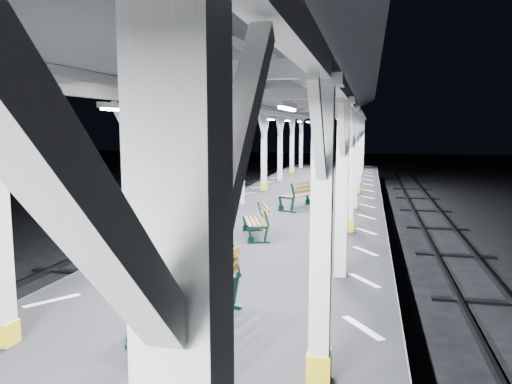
% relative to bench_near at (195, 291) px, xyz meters
% --- Properties ---
extents(ground, '(120.00, 120.00, 0.00)m').
position_rel_bench_near_xyz_m(ground, '(-0.19, 4.95, -1.54)').
color(ground, black).
rests_on(ground, ground).
extents(platform, '(6.00, 50.00, 1.00)m').
position_rel_bench_near_xyz_m(platform, '(-0.19, 4.95, -1.04)').
color(platform, black).
rests_on(platform, ground).
extents(hazard_stripes_left, '(1.00, 48.00, 0.01)m').
position_rel_bench_near_xyz_m(hazard_stripes_left, '(-2.64, 4.95, -0.54)').
color(hazard_stripes_left, silver).
rests_on(hazard_stripes_left, platform).
extents(hazard_stripes_right, '(1.00, 48.00, 0.01)m').
position_rel_bench_near_xyz_m(hazard_stripes_right, '(2.26, 4.95, -0.54)').
color(hazard_stripes_right, silver).
rests_on(hazard_stripes_right, platform).
extents(track_left, '(2.20, 60.00, 0.16)m').
position_rel_bench_near_xyz_m(track_left, '(-5.19, 4.95, -1.46)').
color(track_left, '#2D2D33').
rests_on(track_left, ground).
extents(track_right, '(2.20, 60.00, 0.16)m').
position_rel_bench_near_xyz_m(track_right, '(4.81, 4.95, -1.46)').
color(track_right, '#2D2D33').
rests_on(track_right, ground).
extents(canopy, '(5.40, 49.00, 4.65)m').
position_rel_bench_near_xyz_m(canopy, '(-0.19, 4.93, 3.02)').
color(canopy, silver).
rests_on(canopy, platform).
extents(bench_near, '(1.11, 1.98, 1.02)m').
position_rel_bench_near_xyz_m(bench_near, '(0.00, 0.00, 0.00)').
color(bench_near, black).
rests_on(bench_near, platform).
extents(bench_mid, '(1.00, 1.59, 0.81)m').
position_rel_bench_near_xyz_m(bench_mid, '(-0.41, 5.86, -0.11)').
color(bench_mid, black).
rests_on(bench_mid, platform).
extents(bench_far, '(1.32, 1.91, 0.97)m').
position_rel_bench_near_xyz_m(bench_far, '(0.13, 10.42, -0.02)').
color(bench_far, black).
rests_on(bench_far, platform).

